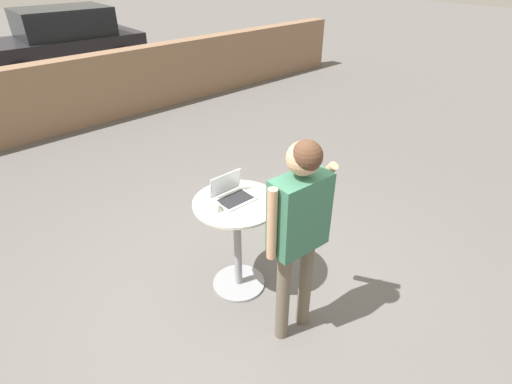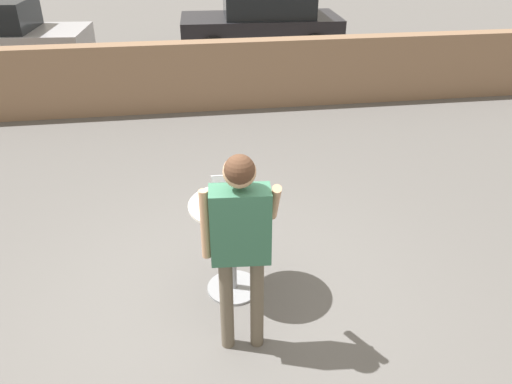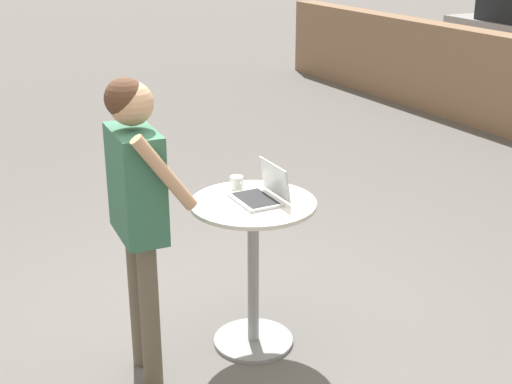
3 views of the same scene
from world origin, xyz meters
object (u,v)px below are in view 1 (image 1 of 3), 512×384
object	(u,v)px
laptop	(232,194)
coffee_mug	(214,207)
standing_person	(299,219)
parked_car_further_down	(62,42)
cafe_table	(237,233)

from	to	relation	value
laptop	coffee_mug	xyz separation A→B (m)	(-0.23, -0.05, -0.01)
standing_person	parked_car_further_down	size ratio (longest dim) A/B	0.45
cafe_table	coffee_mug	distance (m)	0.44
cafe_table	standing_person	distance (m)	0.88
cafe_table	standing_person	size ratio (longest dim) A/B	0.54
laptop	coffee_mug	size ratio (longest dim) A/B	2.91
coffee_mug	standing_person	distance (m)	0.77
laptop	parked_car_further_down	distance (m)	8.99
cafe_table	laptop	world-z (taller)	laptop
laptop	parked_car_further_down	size ratio (longest dim) A/B	0.08
standing_person	parked_car_further_down	xyz separation A→B (m)	(1.73, 9.59, -0.35)
cafe_table	parked_car_further_down	bearing A→B (deg)	79.00
cafe_table	coffee_mug	bearing A→B (deg)	177.31
cafe_table	laptop	xyz separation A→B (m)	(0.00, 0.06, 0.38)
coffee_mug	standing_person	world-z (taller)	standing_person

